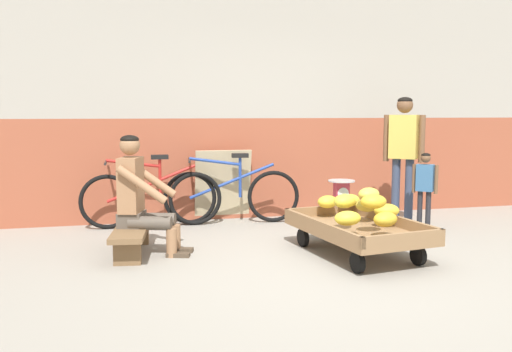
% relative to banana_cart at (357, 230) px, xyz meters
% --- Properties ---
extents(ground_plane, '(80.00, 80.00, 0.00)m').
position_rel_banana_cart_xyz_m(ground_plane, '(-0.44, -0.57, -0.24)').
color(ground_plane, gray).
extents(back_wall, '(16.00, 0.30, 3.35)m').
position_rel_banana_cart_xyz_m(back_wall, '(-0.44, 2.22, 1.43)').
color(back_wall, '#A35138').
rests_on(back_wall, ground).
extents(banana_cart, '(1.04, 1.55, 0.36)m').
position_rel_banana_cart_xyz_m(banana_cart, '(0.00, 0.00, 0.00)').
color(banana_cart, '#8E6B47').
rests_on(banana_cart, ground).
extents(banana_pile, '(0.77, 1.29, 0.26)m').
position_rel_banana_cart_xyz_m(banana_pile, '(0.06, 0.06, 0.23)').
color(banana_pile, yellow).
rests_on(banana_pile, banana_cart).
extents(low_bench, '(0.45, 1.13, 0.27)m').
position_rel_banana_cart_xyz_m(low_bench, '(-2.07, 0.56, -0.04)').
color(low_bench, brown).
rests_on(low_bench, ground).
extents(vendor_seated, '(0.73, 0.59, 1.14)m').
position_rel_banana_cart_xyz_m(vendor_seated, '(-1.99, 0.53, 0.33)').
color(vendor_seated, '#9E704C').
rests_on(vendor_seated, ground).
extents(plastic_crate, '(0.36, 0.28, 0.30)m').
position_rel_banana_cart_xyz_m(plastic_crate, '(0.25, 0.99, -0.09)').
color(plastic_crate, '#19847F').
rests_on(plastic_crate, ground).
extents(weighing_scale, '(0.30, 0.30, 0.29)m').
position_rel_banana_cart_xyz_m(weighing_scale, '(0.25, 0.99, 0.21)').
color(weighing_scale, '#28282D').
rests_on(weighing_scale, plastic_crate).
extents(bicycle_near_left, '(1.66, 0.48, 0.86)m').
position_rel_banana_cart_xyz_m(bicycle_near_left, '(-1.82, 1.77, 0.11)').
color(bicycle_near_left, black).
rests_on(bicycle_near_left, ground).
extents(bicycle_far_left, '(1.65, 0.48, 0.86)m').
position_rel_banana_cart_xyz_m(bicycle_far_left, '(-0.86, 1.77, 0.11)').
color(bicycle_far_left, black).
rests_on(bicycle_far_left, ground).
extents(sign_board, '(0.70, 0.20, 0.89)m').
position_rel_banana_cart_xyz_m(sign_board, '(-0.92, 2.00, 0.20)').
color(sign_board, '#C6B289').
rests_on(sign_board, ground).
extents(customer_adult, '(0.39, 0.36, 1.53)m').
position_rel_banana_cart_xyz_m(customer_adult, '(1.13, 1.23, 0.71)').
color(customer_adult, '#38425B').
rests_on(customer_adult, ground).
extents(customer_child, '(0.22, 0.21, 0.90)m').
position_rel_banana_cart_xyz_m(customer_child, '(1.17, 0.79, 0.31)').
color(customer_child, '#232328').
rests_on(customer_child, ground).
extents(shopping_bag, '(0.18, 0.12, 0.24)m').
position_rel_banana_cart_xyz_m(shopping_bag, '(0.27, 0.52, -0.12)').
color(shopping_bag, silver).
rests_on(shopping_bag, ground).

